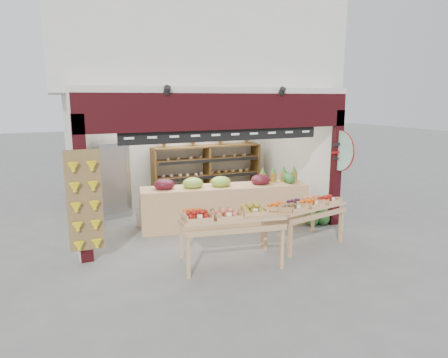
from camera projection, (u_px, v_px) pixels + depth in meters
The scene contains 11 objects.
ground at pixel (208, 226), 9.27m from camera, with size 60.00×60.00×0.00m, color slate.
shop_structure at pixel (183, 57), 9.94m from camera, with size 6.36×5.12×5.40m.
banana_board at pixel (85, 203), 6.93m from camera, with size 0.60×0.15×1.80m.
gift_sign at pixel (340, 151), 8.95m from camera, with size 0.04×0.93×0.92m.
back_shelving at pixel (207, 163), 11.08m from camera, with size 3.07×0.50×1.89m.
refrigerator at pixel (112, 179), 9.93m from camera, with size 0.72×0.72×1.85m, color #AFB2B6.
cardboard_stack at pixel (156, 213), 9.44m from camera, with size 1.03×0.87×0.65m.
mid_counter at pixel (225, 204), 9.15m from camera, with size 3.87×1.39×1.18m.
display_table_left at pixel (223, 217), 6.99m from camera, with size 1.89×1.25×1.10m.
display_table_right at pixel (304, 206), 7.97m from camera, with size 1.71×1.18×1.00m.
watermelon_pile at pixel (315, 214), 9.49m from camera, with size 0.83×0.78×0.59m.
Camera 1 is at (-3.17, -8.29, 2.90)m, focal length 32.00 mm.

